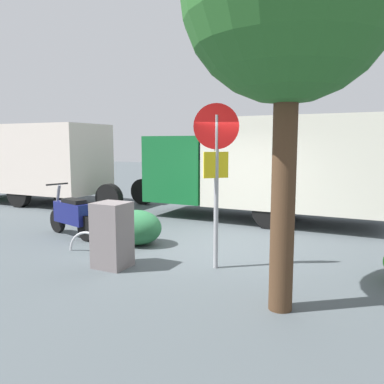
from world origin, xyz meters
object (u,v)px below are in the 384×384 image
utility_cabinet (112,235)px  box_truck_far (27,159)px  motorcycle (72,214)px  stop_sign (216,160)px  bike_rack_hoop (87,252)px  box_truck_near (261,164)px

utility_cabinet → box_truck_far: bearing=-32.4°
box_truck_far → motorcycle: 6.29m
stop_sign → bike_rack_hoop: (2.66, 0.24, -1.87)m
stop_sign → bike_rack_hoop: bearing=5.1°
motorcycle → bike_rack_hoop: (-1.21, 0.87, -0.52)m
box_truck_far → utility_cabinet: box_truck_far is taller
box_truck_far → stop_sign: 9.93m
bike_rack_hoop → utility_cabinet: bearing=153.7°
box_truck_near → stop_sign: bearing=97.3°
bike_rack_hoop → motorcycle: bearing=-35.8°
box_truck_far → motorcycle: (-5.22, 3.34, -1.04)m
motorcycle → utility_cabinet: size_ratio=1.55×
motorcycle → stop_sign: size_ratio=0.63×
box_truck_near → box_truck_far: size_ratio=1.11×
box_truck_far → motorcycle: bearing=146.0°
motorcycle → bike_rack_hoop: 1.58m
box_truck_near → motorcycle: bearing=49.4°
box_truck_far → utility_cabinet: (-7.46, 4.72, -0.99)m
stop_sign → utility_cabinet: bearing=24.4°
box_truck_far → stop_sign: size_ratio=2.66×
stop_sign → bike_rack_hoop: stop_sign is taller
motorcycle → box_truck_far: bearing=-16.2°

